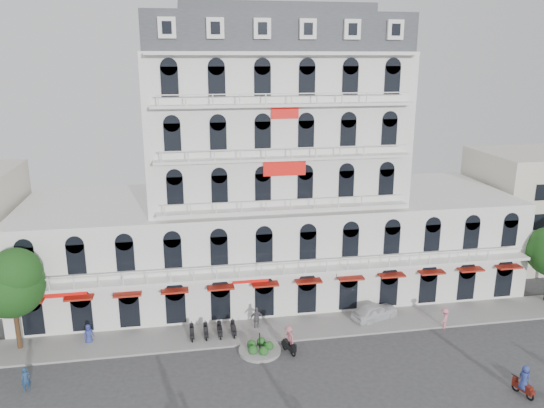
{
  "coord_description": "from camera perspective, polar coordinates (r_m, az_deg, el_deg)",
  "views": [
    {
      "loc": [
        -8.21,
        -29.34,
        21.56
      ],
      "look_at": [
        -1.36,
        10.0,
        10.49
      ],
      "focal_mm": 35.0,
      "sensor_mm": 36.0,
      "label": 1
    }
  ],
  "objects": [
    {
      "name": "pedestrian_right",
      "position": [
        46.67,
        18.06,
        -11.62
      ],
      "size": [
        1.28,
        1.28,
        1.78
      ],
      "primitive_type": "imported",
      "rotation": [
        0.0,
        0.0,
        3.93
      ],
      "color": "#D97286",
      "rests_on": "ground"
    },
    {
      "name": "ground",
      "position": [
        37.32,
        4.99,
        -19.86
      ],
      "size": [
        120.0,
        120.0,
        0.0
      ],
      "primitive_type": "plane",
      "color": "#38383A",
      "rests_on": "ground"
    },
    {
      "name": "main_building",
      "position": [
        49.42,
        -0.04,
        1.92
      ],
      "size": [
        45.0,
        15.0,
        25.8
      ],
      "color": "silver",
      "rests_on": "ground"
    },
    {
      "name": "pedestrian_far",
      "position": [
        40.6,
        -24.94,
        -16.74
      ],
      "size": [
        0.75,
        0.67,
        1.74
      ],
      "primitive_type": "imported",
      "rotation": [
        0.0,
        0.0,
        0.49
      ],
      "color": "navy",
      "rests_on": "ground"
    },
    {
      "name": "rider_east",
      "position": [
        40.17,
        25.5,
        -16.77
      ],
      "size": [
        0.79,
        1.66,
        2.22
      ],
      "rotation": [
        0.0,
        0.0,
        1.87
      ],
      "color": "maroon",
      "rests_on": "ground"
    },
    {
      "name": "tree_west_inner",
      "position": [
        43.83,
        -26.23,
        -7.43
      ],
      "size": [
        4.76,
        4.76,
        8.25
      ],
      "color": "#382314",
      "rests_on": "ground"
    },
    {
      "name": "parked_scooter_row",
      "position": [
        43.85,
        -6.36,
        -14.06
      ],
      "size": [
        4.4,
        1.8,
        1.1
      ],
      "primitive_type": null,
      "color": "black",
      "rests_on": "ground"
    },
    {
      "name": "pedestrian_left",
      "position": [
        44.7,
        -19.12,
        -13.1
      ],
      "size": [
        0.93,
        0.81,
        1.62
      ],
      "primitive_type": "imported",
      "rotation": [
        0.0,
        0.0,
        0.45
      ],
      "color": "navy",
      "rests_on": "ground"
    },
    {
      "name": "sidewalk",
      "position": [
        44.71,
        1.99,
        -13.23
      ],
      "size": [
        53.0,
        4.0,
        0.16
      ],
      "primitive_type": "cube",
      "color": "gray",
      "rests_on": "ground"
    },
    {
      "name": "rider_center",
      "position": [
        41.02,
        1.84,
        -14.29
      ],
      "size": [
        1.06,
        1.61,
        2.24
      ],
      "rotation": [
        0.0,
        0.0,
        5.12
      ],
      "color": "black",
      "rests_on": "ground"
    },
    {
      "name": "traffic_island",
      "position": [
        41.59,
        -1.33,
        -15.32
      ],
      "size": [
        3.2,
        3.2,
        1.6
      ],
      "color": "gray",
      "rests_on": "ground"
    },
    {
      "name": "parked_car",
      "position": [
        46.77,
        10.99,
        -11.26
      ],
      "size": [
        4.62,
        3.09,
        1.46
      ],
      "primitive_type": "imported",
      "rotation": [
        0.0,
        0.0,
        1.92
      ],
      "color": "silver",
      "rests_on": "ground"
    },
    {
      "name": "pedestrian_mid",
      "position": [
        44.3,
        -1.66,
        -12.2
      ],
      "size": [
        1.17,
        0.54,
        1.94
      ],
      "primitive_type": "imported",
      "rotation": [
        0.0,
        0.0,
        3.2
      ],
      "color": "#55535B",
      "rests_on": "ground"
    },
    {
      "name": "flank_building_east",
      "position": [
        64.32,
        26.98,
        -0.23
      ],
      "size": [
        14.0,
        10.0,
        12.0
      ],
      "primitive_type": "cube",
      "color": "beige",
      "rests_on": "ground"
    }
  ]
}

